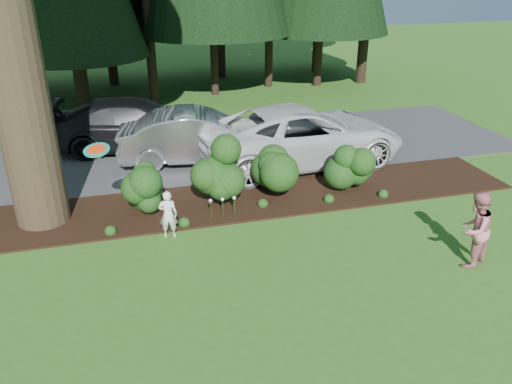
{
  "coord_description": "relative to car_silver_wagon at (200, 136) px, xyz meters",
  "views": [
    {
      "loc": [
        -2.42,
        -8.54,
        5.83
      ],
      "look_at": [
        0.17,
        0.96,
        1.3
      ],
      "focal_mm": 35.0,
      "sensor_mm": 36.0,
      "label": 1
    }
  ],
  "objects": [
    {
      "name": "ground",
      "position": [
        0.19,
        -6.42,
        -0.86
      ],
      "size": [
        80.0,
        80.0,
        0.0
      ],
      "primitive_type": "plane",
      "color": "#37631C",
      "rests_on": "ground"
    },
    {
      "name": "shrub_row",
      "position": [
        0.95,
        -3.28,
        -0.05
      ],
      "size": [
        6.53,
        1.6,
        1.61
      ],
      "color": "#144013",
      "rests_on": "ground"
    },
    {
      "name": "car_silver_wagon",
      "position": [
        0.0,
        0.0,
        0.0
      ],
      "size": [
        5.2,
        2.36,
        1.65
      ],
      "primitive_type": "imported",
      "rotation": [
        0.0,
        0.0,
        1.45
      ],
      "color": "silver",
      "rests_on": "driveway"
    },
    {
      "name": "mulch_bed",
      "position": [
        0.19,
        -3.17,
        -0.83
      ],
      "size": [
        16.0,
        2.5,
        0.05
      ],
      "primitive_type": "cube",
      "color": "black",
      "rests_on": "ground"
    },
    {
      "name": "car_dark_suv",
      "position": [
        -1.82,
        1.78,
        0.01
      ],
      "size": [
        6.03,
        3.09,
        1.67
      ],
      "primitive_type": "imported",
      "rotation": [
        0.0,
        0.0,
        1.44
      ],
      "color": "black",
      "rests_on": "driveway"
    },
    {
      "name": "adult",
      "position": [
        4.49,
        -7.44,
        -0.02
      ],
      "size": [
        1.01,
        0.94,
        1.66
      ],
      "primitive_type": "imported",
      "rotation": [
        0.0,
        0.0,
        3.63
      ],
      "color": "red",
      "rests_on": "ground"
    },
    {
      "name": "frisbee",
      "position": [
        -2.88,
        -4.36,
        1.34
      ],
      "size": [
        0.57,
        0.55,
        0.2
      ],
      "color": "teal",
      "rests_on": "ground"
    },
    {
      "name": "child",
      "position": [
        -1.51,
        -4.62,
        -0.27
      ],
      "size": [
        0.47,
        0.35,
        1.17
      ],
      "primitive_type": "imported",
      "rotation": [
        0.0,
        0.0,
        2.96
      ],
      "color": "white",
      "rests_on": "ground"
    },
    {
      "name": "car_white_suv",
      "position": [
        3.07,
        -0.96,
        0.08
      ],
      "size": [
        6.72,
        3.53,
        1.8
      ],
      "primitive_type": "imported",
      "rotation": [
        0.0,
        0.0,
        1.65
      ],
      "color": "silver",
      "rests_on": "driveway"
    },
    {
      "name": "lily_cluster",
      "position": [
        -0.11,
        -4.02,
        -0.36
      ],
      "size": [
        0.69,
        0.09,
        0.57
      ],
      "color": "#144013",
      "rests_on": "ground"
    },
    {
      "name": "driveway",
      "position": [
        0.19,
        1.08,
        -0.84
      ],
      "size": [
        22.0,
        6.0,
        0.03
      ],
      "primitive_type": "cube",
      "color": "#38383A",
      "rests_on": "ground"
    }
  ]
}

